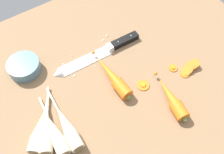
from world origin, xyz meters
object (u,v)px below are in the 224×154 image
object	(u,v)px
parsnip_mid_right	(67,127)
whole_carrot	(113,78)
whole_carrot_second	(172,99)
carrot_slice_stray_near	(143,85)
parsnip_front	(56,134)
prep_bowl	(24,66)
chefs_knife	(96,55)
parsnip_mid_left	(39,132)
parsnip_back	(46,129)
carrot_slice_stray_mid	(173,68)
carrot_slice_stack	(189,68)

from	to	relation	value
parsnip_mid_right	whole_carrot	bearing A→B (deg)	18.23
whole_carrot	whole_carrot_second	xyz separation A→B (cm)	(11.13, -17.05, -0.00)
whole_carrot	parsnip_mid_right	bearing A→B (deg)	-161.77
carrot_slice_stray_near	parsnip_front	bearing A→B (deg)	179.74
carrot_slice_stray_near	prep_bowl	bearing A→B (deg)	137.40
whole_carrot_second	chefs_knife	bearing A→B (deg)	109.28
parsnip_mid_left	whole_carrot	bearing A→B (deg)	7.04
parsnip_mid_right	prep_bowl	xyz separation A→B (cm)	(-1.89, 27.46, 0.17)
parsnip_front	parsnip_back	size ratio (longest dim) A/B	1.00
whole_carrot_second	carrot_slice_stray_mid	world-z (taller)	whole_carrot_second
chefs_knife	prep_bowl	xyz separation A→B (cm)	(-23.59, 8.46, 1.50)
whole_carrot_second	carrot_slice_stack	xyz separation A→B (cm)	(13.41, 6.14, -1.14)
chefs_knife	parsnip_mid_left	size ratio (longest dim) A/B	2.14
parsnip_back	carrot_slice_stray_mid	distance (cm)	46.79
parsnip_mid_right	carrot_slice_stray_mid	size ratio (longest dim) A/B	7.60
prep_bowl	chefs_knife	bearing A→B (deg)	-19.73
whole_carrot_second	parsnip_back	distance (cm)	39.55
whole_carrot_second	parsnip_front	bearing A→B (deg)	164.27
prep_bowl	carrot_slice_stack	bearing A→B (deg)	-33.73
whole_carrot	carrot_slice_stray_near	distance (cm)	10.48
parsnip_front	parsnip_mid_left	xyz separation A→B (cm)	(-3.81, 3.46, 0.00)
carrot_slice_stack	parsnip_back	bearing A→B (deg)	172.26
parsnip_mid_right	parsnip_back	xyz separation A→B (cm)	(-5.43, 2.83, 0.00)
whole_carrot	carrot_slice_stack	xyz separation A→B (cm)	(24.55, -10.91, -1.14)
parsnip_mid_right	prep_bowl	distance (cm)	27.53
parsnip_mid_left	carrot_slice_stack	distance (cm)	53.52
whole_carrot	whole_carrot_second	bearing A→B (deg)	-56.85
chefs_knife	parsnip_front	size ratio (longest dim) A/B	1.67
carrot_slice_stack	whole_carrot_second	bearing A→B (deg)	-155.42
parsnip_back	carrot_slice_stack	bearing A→B (deg)	-7.74
parsnip_mid_left	carrot_slice_stray_near	xyz separation A→B (cm)	(35.94, -3.61, -1.62)
chefs_knife	prep_bowl	world-z (taller)	prep_bowl
parsnip_mid_right	prep_bowl	size ratio (longest dim) A/B	2.15
whole_carrot	parsnip_mid_left	bearing A→B (deg)	-172.96
whole_carrot	carrot_slice_stray_near	size ratio (longest dim) A/B	5.43
parsnip_front	carrot_slice_stray_mid	size ratio (longest dim) A/B	6.71
whole_carrot	carrot_slice_stray_mid	bearing A→B (deg)	-19.84
whole_carrot_second	carrot_slice_stray_mid	size ratio (longest dim) A/B	6.13
whole_carrot_second	parsnip_front	xyz separation A→B (cm)	(-35.77, 10.07, -0.12)
parsnip_back	carrot_slice_stray_mid	xyz separation A→B (cm)	(46.64, -3.36, -1.62)
carrot_slice_stray_mid	parsnip_front	bearing A→B (deg)	179.49
parsnip_mid_right	chefs_knife	bearing A→B (deg)	41.21
parsnip_mid_left	parsnip_mid_right	xyz separation A→B (cm)	(7.67, -3.33, -0.00)
parsnip_mid_right	parsnip_mid_left	bearing A→B (deg)	156.54
carrot_slice_stack	carrot_slice_stray_mid	world-z (taller)	carrot_slice_stack
chefs_knife	parsnip_mid_right	xyz separation A→B (cm)	(-21.70, -19.00, 1.33)
parsnip_mid_right	carrot_slice_stray_mid	xyz separation A→B (cm)	(41.21, -0.53, -1.62)
parsnip_mid_right	carrot_slice_stack	distance (cm)	45.52
parsnip_mid_left	parsnip_back	distance (cm)	2.30
carrot_slice_stray_mid	parsnip_mid_right	bearing A→B (deg)	179.26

